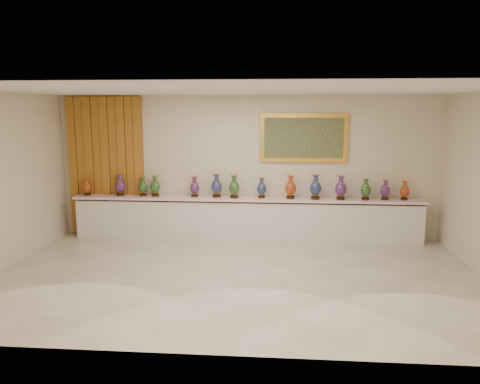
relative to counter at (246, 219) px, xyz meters
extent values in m
plane|color=beige|center=(0.00, -2.27, -0.44)|extent=(8.00, 8.00, 0.00)
plane|color=beige|center=(0.00, 0.23, 1.06)|extent=(8.00, 0.00, 8.00)
plane|color=white|center=(0.00, -2.27, 2.56)|extent=(8.00, 8.00, 0.00)
cube|color=#C4762A|center=(-3.03, 0.17, 1.06)|extent=(1.64, 0.14, 2.95)
cube|color=gold|center=(1.17, 0.19, 1.69)|extent=(1.80, 0.06, 1.00)
cube|color=black|center=(1.17, 0.16, 1.69)|extent=(1.62, 0.02, 0.82)
cube|color=white|center=(0.00, 0.00, -0.03)|extent=(7.20, 0.42, 0.81)
cube|color=#FDD5DE|center=(0.00, -0.02, 0.44)|extent=(7.28, 0.48, 0.05)
cylinder|color=black|center=(-3.41, -0.01, 0.48)|extent=(0.14, 0.14, 0.04)
cone|color=gold|center=(-3.41, -0.01, 0.53)|extent=(0.12, 0.12, 0.03)
ellipsoid|color=maroon|center=(-3.41, -0.01, 0.64)|extent=(0.19, 0.19, 0.23)
cylinder|color=gold|center=(-3.41, -0.01, 0.73)|extent=(0.13, 0.13, 0.01)
cylinder|color=maroon|center=(-3.41, -0.01, 0.78)|extent=(0.07, 0.07, 0.08)
cone|color=maroon|center=(-3.41, -0.01, 0.84)|extent=(0.13, 0.13, 0.03)
cylinder|color=gold|center=(-3.41, -0.01, 0.86)|extent=(0.13, 0.13, 0.01)
cylinder|color=black|center=(-2.69, 0.00, 0.49)|extent=(0.17, 0.17, 0.05)
cone|color=gold|center=(-2.69, 0.00, 0.54)|extent=(0.15, 0.15, 0.03)
ellipsoid|color=#2A0C4A|center=(-2.69, 0.00, 0.67)|extent=(0.29, 0.29, 0.28)
cylinder|color=gold|center=(-2.69, 0.00, 0.79)|extent=(0.15, 0.15, 0.01)
cylinder|color=#2A0C4A|center=(-2.69, 0.00, 0.85)|extent=(0.09, 0.09, 0.10)
cone|color=#2A0C4A|center=(-2.69, 0.00, 0.92)|extent=(0.15, 0.15, 0.04)
cylinder|color=gold|center=(-2.69, 0.00, 0.94)|extent=(0.16, 0.16, 0.01)
cylinder|color=black|center=(-2.20, 0.02, 0.48)|extent=(0.15, 0.15, 0.04)
cone|color=gold|center=(-2.20, 0.02, 0.53)|extent=(0.13, 0.13, 0.03)
ellipsoid|color=black|center=(-2.20, 0.02, 0.64)|extent=(0.22, 0.22, 0.24)
cylinder|color=gold|center=(-2.20, 0.02, 0.74)|extent=(0.13, 0.13, 0.01)
cylinder|color=black|center=(-2.20, 0.02, 0.80)|extent=(0.08, 0.08, 0.09)
cone|color=black|center=(-2.20, 0.02, 0.86)|extent=(0.13, 0.13, 0.03)
cylinder|color=gold|center=(-2.20, 0.02, 0.87)|extent=(0.13, 0.13, 0.01)
cylinder|color=black|center=(-1.93, 0.00, 0.49)|extent=(0.16, 0.16, 0.04)
cone|color=gold|center=(-1.93, 0.00, 0.54)|extent=(0.14, 0.14, 0.03)
ellipsoid|color=black|center=(-1.93, 0.00, 0.66)|extent=(0.25, 0.25, 0.26)
cylinder|color=gold|center=(-1.93, 0.00, 0.77)|extent=(0.14, 0.14, 0.01)
cylinder|color=black|center=(-1.93, 0.00, 0.83)|extent=(0.08, 0.08, 0.09)
cone|color=black|center=(-1.93, 0.00, 0.89)|extent=(0.14, 0.14, 0.03)
cylinder|color=gold|center=(-1.93, 0.00, 0.91)|extent=(0.15, 0.15, 0.01)
cylinder|color=black|center=(-1.09, 0.02, 0.49)|extent=(0.15, 0.15, 0.04)
cone|color=gold|center=(-1.09, 0.02, 0.53)|extent=(0.13, 0.13, 0.03)
ellipsoid|color=#2A0C4A|center=(-1.09, 0.02, 0.65)|extent=(0.23, 0.23, 0.25)
cylinder|color=gold|center=(-1.09, 0.02, 0.76)|extent=(0.14, 0.14, 0.01)
cylinder|color=#2A0C4A|center=(-1.09, 0.02, 0.81)|extent=(0.08, 0.08, 0.09)
cone|color=#2A0C4A|center=(-1.09, 0.02, 0.87)|extent=(0.14, 0.14, 0.03)
cylinder|color=gold|center=(-1.09, 0.02, 0.89)|extent=(0.14, 0.14, 0.01)
cylinder|color=black|center=(-0.63, 0.00, 0.49)|extent=(0.17, 0.17, 0.05)
cone|color=gold|center=(-0.63, 0.00, 0.54)|extent=(0.15, 0.15, 0.03)
ellipsoid|color=#0A143A|center=(-0.63, 0.00, 0.68)|extent=(0.26, 0.26, 0.29)
cylinder|color=gold|center=(-0.63, 0.00, 0.80)|extent=(0.16, 0.16, 0.01)
cylinder|color=#0A143A|center=(-0.63, 0.00, 0.86)|extent=(0.09, 0.09, 0.10)
cone|color=#0A143A|center=(-0.63, 0.00, 0.93)|extent=(0.16, 0.16, 0.04)
cylinder|color=gold|center=(-0.63, 0.00, 0.95)|extent=(0.16, 0.16, 0.01)
cylinder|color=black|center=(-0.25, -0.05, 0.49)|extent=(0.17, 0.17, 0.05)
cone|color=gold|center=(-0.25, -0.05, 0.54)|extent=(0.15, 0.15, 0.03)
ellipsoid|color=black|center=(-0.25, -0.05, 0.67)|extent=(0.24, 0.24, 0.28)
cylinder|color=gold|center=(-0.25, -0.05, 0.79)|extent=(0.15, 0.15, 0.01)
cylinder|color=black|center=(-0.25, -0.05, 0.85)|extent=(0.09, 0.09, 0.10)
cone|color=black|center=(-0.25, -0.05, 0.92)|extent=(0.15, 0.15, 0.04)
cylinder|color=gold|center=(-0.25, -0.05, 0.94)|extent=(0.16, 0.16, 0.01)
cylinder|color=black|center=(0.31, 0.00, 0.48)|extent=(0.15, 0.15, 0.04)
cone|color=gold|center=(0.31, 0.00, 0.53)|extent=(0.13, 0.13, 0.03)
ellipsoid|color=#0A143A|center=(0.31, 0.00, 0.65)|extent=(0.24, 0.24, 0.25)
cylinder|color=gold|center=(0.31, 0.00, 0.75)|extent=(0.14, 0.14, 0.01)
cylinder|color=#0A143A|center=(0.31, 0.00, 0.81)|extent=(0.08, 0.08, 0.09)
cone|color=#0A143A|center=(0.31, 0.00, 0.87)|extent=(0.14, 0.14, 0.03)
cylinder|color=gold|center=(0.31, 0.00, 0.88)|extent=(0.14, 0.14, 0.01)
cylinder|color=black|center=(0.91, -0.04, 0.49)|extent=(0.17, 0.17, 0.05)
cone|color=gold|center=(0.91, -0.04, 0.54)|extent=(0.15, 0.15, 0.03)
ellipsoid|color=maroon|center=(0.91, -0.04, 0.68)|extent=(0.26, 0.26, 0.28)
cylinder|color=gold|center=(0.91, -0.04, 0.80)|extent=(0.16, 0.16, 0.01)
cylinder|color=maroon|center=(0.91, -0.04, 0.86)|extent=(0.09, 0.09, 0.10)
cone|color=maroon|center=(0.91, -0.04, 0.93)|extent=(0.16, 0.16, 0.04)
cylinder|color=gold|center=(0.91, -0.04, 0.95)|extent=(0.16, 0.16, 0.01)
cylinder|color=black|center=(1.42, -0.06, 0.49)|extent=(0.18, 0.18, 0.05)
cone|color=gold|center=(1.42, -0.06, 0.55)|extent=(0.16, 0.16, 0.03)
ellipsoid|color=#0A143A|center=(1.42, -0.06, 0.69)|extent=(0.29, 0.29, 0.30)
cylinder|color=gold|center=(1.42, -0.06, 0.81)|extent=(0.16, 0.16, 0.01)
cylinder|color=#0A143A|center=(1.42, -0.06, 0.88)|extent=(0.10, 0.10, 0.11)
cone|color=#0A143A|center=(1.42, -0.06, 0.95)|extent=(0.16, 0.16, 0.04)
cylinder|color=gold|center=(1.42, -0.06, 0.97)|extent=(0.17, 0.17, 0.01)
cylinder|color=black|center=(1.93, -0.06, 0.49)|extent=(0.18, 0.18, 0.05)
cone|color=gold|center=(1.93, -0.06, 0.54)|extent=(0.15, 0.15, 0.03)
ellipsoid|color=#2A0C4A|center=(1.93, -0.06, 0.68)|extent=(0.30, 0.30, 0.29)
cylinder|color=gold|center=(1.93, -0.06, 0.80)|extent=(0.16, 0.16, 0.01)
cylinder|color=#2A0C4A|center=(1.93, -0.06, 0.87)|extent=(0.09, 0.09, 0.10)
cone|color=#2A0C4A|center=(1.93, -0.06, 0.94)|extent=(0.16, 0.16, 0.04)
cylinder|color=gold|center=(1.93, -0.06, 0.96)|extent=(0.16, 0.16, 0.01)
cylinder|color=black|center=(2.43, -0.05, 0.49)|extent=(0.16, 0.16, 0.04)
cone|color=gold|center=(2.43, -0.05, 0.53)|extent=(0.14, 0.14, 0.03)
ellipsoid|color=black|center=(2.43, -0.05, 0.66)|extent=(0.23, 0.23, 0.26)
cylinder|color=gold|center=(2.43, -0.05, 0.76)|extent=(0.14, 0.14, 0.01)
cylinder|color=black|center=(2.43, -0.05, 0.82)|extent=(0.08, 0.08, 0.09)
cone|color=black|center=(2.43, -0.05, 0.88)|extent=(0.14, 0.14, 0.03)
cylinder|color=gold|center=(2.43, -0.05, 0.90)|extent=(0.14, 0.14, 0.01)
cylinder|color=black|center=(2.82, -0.01, 0.48)|extent=(0.15, 0.15, 0.04)
cone|color=gold|center=(2.82, -0.01, 0.53)|extent=(0.13, 0.13, 0.03)
ellipsoid|color=#2A0C4A|center=(2.82, -0.01, 0.64)|extent=(0.22, 0.22, 0.24)
cylinder|color=gold|center=(2.82, -0.01, 0.75)|extent=(0.13, 0.13, 0.01)
cylinder|color=#2A0C4A|center=(2.82, -0.01, 0.80)|extent=(0.08, 0.08, 0.09)
cone|color=#2A0C4A|center=(2.82, -0.01, 0.86)|extent=(0.13, 0.13, 0.03)
cylinder|color=gold|center=(2.82, -0.01, 0.87)|extent=(0.14, 0.14, 0.01)
cylinder|color=black|center=(3.21, 0.00, 0.48)|extent=(0.14, 0.14, 0.04)
cone|color=gold|center=(3.21, 0.00, 0.53)|extent=(0.12, 0.12, 0.03)
ellipsoid|color=maroon|center=(3.21, 0.00, 0.64)|extent=(0.23, 0.23, 0.23)
cylinder|color=gold|center=(3.21, 0.00, 0.74)|extent=(0.13, 0.13, 0.01)
cylinder|color=maroon|center=(3.21, 0.00, 0.79)|extent=(0.07, 0.07, 0.08)
cone|color=maroon|center=(3.21, 0.00, 0.84)|extent=(0.13, 0.13, 0.03)
cylinder|color=gold|center=(3.21, 0.00, 0.86)|extent=(0.13, 0.13, 0.01)
cube|color=white|center=(-0.93, -0.14, 0.47)|extent=(0.10, 0.06, 0.00)
camera|label=1|loc=(0.64, -9.55, 2.26)|focal=35.00mm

